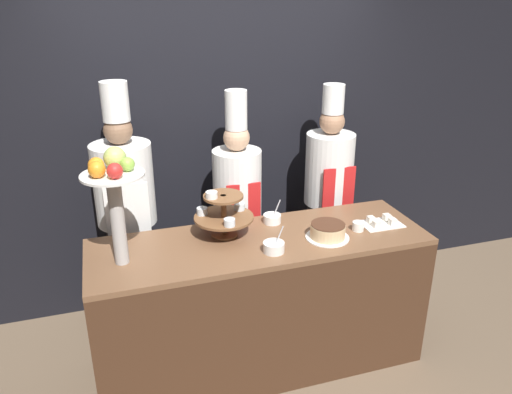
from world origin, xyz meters
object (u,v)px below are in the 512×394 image
serving_bowl_far (272,219)px  chef_center_right (328,188)px  fruit_pedestal (113,187)px  cake_square_tray (381,222)px  chef_center_left (238,202)px  tiered_stand (223,213)px  chef_left (126,207)px  cake_round (328,231)px  cup_white (358,226)px  serving_bowl_near (274,247)px

serving_bowl_far → chef_center_right: 0.75m
fruit_pedestal → serving_bowl_far: size_ratio=4.15×
cake_square_tray → chef_center_left: 1.06m
tiered_stand → cake_square_tray: (1.05, -0.16, -0.14)m
chef_center_left → chef_left: bearing=-180.0°
serving_bowl_far → chef_center_left: chef_center_left is taller
tiered_stand → serving_bowl_far: size_ratio=2.36×
chef_center_left → cake_round: bearing=-63.0°
cake_round → serving_bowl_far: bearing=128.7°
cup_white → chef_center_left: (-0.62, 0.71, -0.04)m
tiered_stand → chef_left: chef_left is taller
cup_white → serving_bowl_far: 0.57m
cake_round → chef_center_left: (-0.38, 0.75, -0.05)m
tiered_stand → cup_white: (0.86, -0.19, -0.13)m
cake_round → tiered_stand: bearing=159.4°
cup_white → chef_center_right: size_ratio=0.04×
fruit_pedestal → chef_center_left: size_ratio=0.38×
tiered_stand → fruit_pedestal: size_ratio=0.57×
chef_center_right → serving_bowl_far: bearing=-145.3°
cake_square_tray → chef_left: (-1.62, 0.68, 0.04)m
cup_white → chef_center_right: (0.12, 0.71, -0.01)m
cake_square_tray → chef_center_right: chef_center_right is taller
chef_left → cup_white: bearing=-26.5°
cake_round → cake_square_tray: 0.44m
cup_white → cake_square_tray: bearing=9.6°
chef_left → chef_center_left: (0.80, 0.00, -0.06)m
fruit_pedestal → serving_bowl_far: fruit_pedestal is taller
tiered_stand → serving_bowl_near: bearing=-52.0°
cake_square_tray → serving_bowl_far: 0.73m
tiered_stand → cake_round: size_ratio=1.36×
cake_round → serving_bowl_near: bearing=-170.1°
tiered_stand → chef_center_right: bearing=27.9°
cup_white → serving_bowl_near: 0.63m
fruit_pedestal → cup_white: (1.50, -0.05, -0.44)m
cake_round → chef_center_left: 0.84m
cake_square_tray → chef_left: chef_left is taller
cup_white → serving_bowl_far: size_ratio=0.47×
cake_square_tray → serving_bowl_far: bearing=160.1°
serving_bowl_far → chef_center_right: size_ratio=0.09×
serving_bowl_near → chef_left: chef_left is taller
fruit_pedestal → cake_square_tray: (1.69, -0.02, -0.45)m
cake_square_tray → cup_white: bearing=-170.4°
fruit_pedestal → chef_center_right: 1.81m
serving_bowl_near → cake_square_tray: bearing=9.7°
cup_white → cake_square_tray: (0.19, 0.03, -0.01)m
cup_white → chef_center_right: 0.72m
fruit_pedestal → chef_center_right: (1.62, 0.66, -0.45)m
chef_left → chef_center_left: chef_left is taller
fruit_pedestal → chef_left: (0.08, 0.66, -0.41)m
fruit_pedestal → chef_left: size_ratio=0.36×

